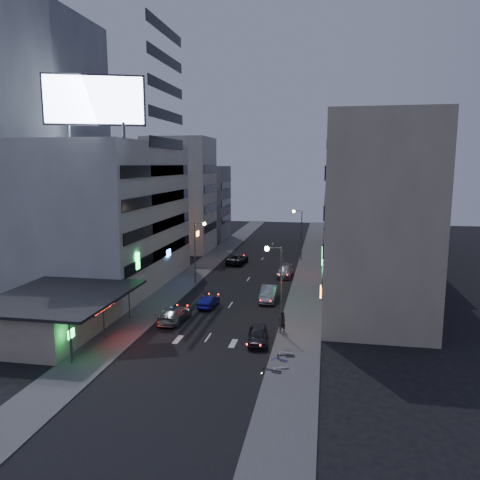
% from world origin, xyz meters
% --- Properties ---
extents(ground, '(180.00, 180.00, 0.00)m').
position_xyz_m(ground, '(0.00, 0.00, 0.00)').
color(ground, black).
rests_on(ground, ground).
extents(sidewalk_left, '(4.00, 120.00, 0.12)m').
position_xyz_m(sidewalk_left, '(-8.00, 30.00, 0.06)').
color(sidewalk_left, '#4C4C4F').
rests_on(sidewalk_left, ground).
extents(sidewalk_right, '(4.00, 120.00, 0.12)m').
position_xyz_m(sidewalk_right, '(8.00, 30.00, 0.06)').
color(sidewalk_right, '#4C4C4F').
rests_on(sidewalk_right, ground).
extents(food_court, '(11.00, 13.00, 3.88)m').
position_xyz_m(food_court, '(-13.90, 2.00, 1.98)').
color(food_court, beige).
rests_on(food_court, ground).
extents(white_building, '(14.00, 24.00, 18.00)m').
position_xyz_m(white_building, '(-17.00, 20.00, 9.00)').
color(white_building, silver).
rests_on(white_building, ground).
extents(grey_tower, '(10.00, 14.00, 34.00)m').
position_xyz_m(grey_tower, '(-26.00, 23.00, 17.00)').
color(grey_tower, gray).
rests_on(grey_tower, ground).
extents(shophouse_near, '(10.00, 11.00, 20.00)m').
position_xyz_m(shophouse_near, '(15.00, 10.50, 10.00)').
color(shophouse_near, beige).
rests_on(shophouse_near, ground).
extents(shophouse_mid, '(11.00, 12.00, 16.00)m').
position_xyz_m(shophouse_mid, '(15.50, 22.00, 8.00)').
color(shophouse_mid, gray).
rests_on(shophouse_mid, ground).
extents(shophouse_far, '(10.00, 14.00, 22.00)m').
position_xyz_m(shophouse_far, '(15.00, 35.00, 11.00)').
color(shophouse_far, beige).
rests_on(shophouse_far, ground).
extents(far_left_a, '(11.00, 10.00, 20.00)m').
position_xyz_m(far_left_a, '(-15.50, 45.00, 10.00)').
color(far_left_a, silver).
rests_on(far_left_a, ground).
extents(far_left_b, '(12.00, 10.00, 15.00)m').
position_xyz_m(far_left_b, '(-16.00, 58.00, 7.50)').
color(far_left_b, gray).
rests_on(far_left_b, ground).
extents(far_right_a, '(11.00, 12.00, 18.00)m').
position_xyz_m(far_right_a, '(15.50, 50.00, 9.00)').
color(far_right_a, gray).
rests_on(far_right_a, ground).
extents(far_right_b, '(12.00, 12.00, 24.00)m').
position_xyz_m(far_right_b, '(16.00, 64.00, 12.00)').
color(far_right_b, beige).
rests_on(far_right_b, ground).
extents(billboard, '(9.52, 3.75, 6.20)m').
position_xyz_m(billboard, '(-12.99, 9.97, 21.66)').
color(billboard, '#595B60').
rests_on(billboard, white_building).
extents(street_lamp_right_near, '(1.60, 0.44, 8.02)m').
position_xyz_m(street_lamp_right_near, '(5.90, 6.00, 5.36)').
color(street_lamp_right_near, '#595B60').
rests_on(street_lamp_right_near, sidewalk_right).
extents(street_lamp_left, '(1.60, 0.44, 8.02)m').
position_xyz_m(street_lamp_left, '(-5.90, 22.00, 5.36)').
color(street_lamp_left, '#595B60').
rests_on(street_lamp_left, sidewalk_left).
extents(street_lamp_right_far, '(1.60, 0.44, 8.02)m').
position_xyz_m(street_lamp_right_far, '(5.90, 40.00, 5.36)').
color(street_lamp_right_far, '#595B60').
rests_on(street_lamp_right_far, sidewalk_right).
extents(parked_car_right_near, '(2.24, 4.44, 1.45)m').
position_xyz_m(parked_car_right_near, '(4.61, 3.49, 0.73)').
color(parked_car_right_near, '#25252A').
rests_on(parked_car_right_near, ground).
extents(parked_car_right_mid, '(1.78, 4.98, 1.64)m').
position_xyz_m(parked_car_right_mid, '(3.94, 16.39, 0.82)').
color(parked_car_right_mid, '#9EA2A6').
rests_on(parked_car_right_mid, ground).
extents(parked_car_left, '(3.02, 5.76, 1.55)m').
position_xyz_m(parked_car_left, '(-3.34, 35.43, 0.77)').
color(parked_car_left, '#26252A').
rests_on(parked_car_left, ground).
extents(parked_car_right_far, '(2.02, 4.89, 1.41)m').
position_xyz_m(parked_car_right_far, '(4.73, 28.26, 0.71)').
color(parked_car_right_far, '#9C9EA4').
rests_on(parked_car_right_far, ground).
extents(road_car_blue, '(1.63, 3.96, 1.27)m').
position_xyz_m(road_car_blue, '(-2.15, 12.76, 0.64)').
color(road_car_blue, navy).
rests_on(road_car_blue, ground).
extents(road_car_silver, '(2.42, 5.35, 1.52)m').
position_xyz_m(road_car_silver, '(-4.36, 7.61, 0.76)').
color(road_car_silver, '#A5A6AD').
rests_on(road_car_silver, ground).
extents(person, '(0.86, 0.81, 1.98)m').
position_xyz_m(person, '(6.44, 6.16, 1.11)').
color(person, black).
rests_on(person, sidewalk_right).
extents(scooter_black_a, '(1.03, 2.05, 1.20)m').
position_xyz_m(scooter_black_a, '(7.26, -2.00, 0.72)').
color(scooter_black_a, black).
rests_on(scooter_black_a, sidewalk_right).
extents(scooter_silver_a, '(1.11, 1.81, 1.05)m').
position_xyz_m(scooter_silver_a, '(7.55, -1.12, 0.64)').
color(scooter_silver_a, '#9A9EA1').
rests_on(scooter_silver_a, sidewalk_right).
extents(scooter_blue, '(1.19, 1.84, 1.07)m').
position_xyz_m(scooter_blue, '(7.56, 0.01, 0.66)').
color(scooter_blue, navy).
rests_on(scooter_blue, sidewalk_right).
extents(scooter_black_b, '(1.08, 2.15, 1.25)m').
position_xyz_m(scooter_black_b, '(7.88, 1.24, 0.75)').
color(scooter_black_b, black).
rests_on(scooter_black_b, sidewalk_right).
extents(scooter_silver_b, '(0.85, 1.94, 1.15)m').
position_xyz_m(scooter_silver_b, '(7.94, 1.53, 0.69)').
color(scooter_silver_b, '#A8A9B0').
rests_on(scooter_silver_b, sidewalk_right).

